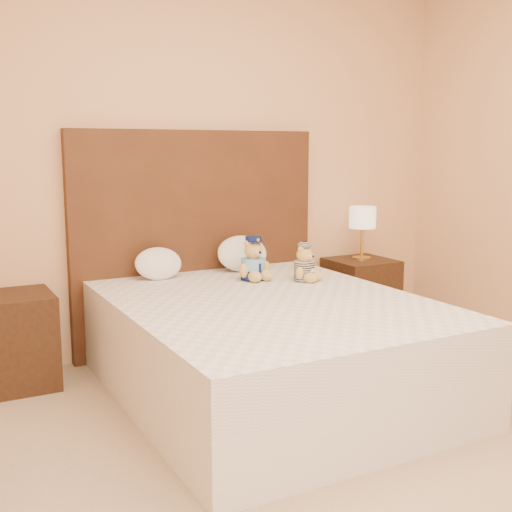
# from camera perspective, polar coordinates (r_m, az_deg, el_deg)

# --- Properties ---
(ground) EXTENTS (4.00, 4.50, 0.00)m
(ground) POSITION_cam_1_polar(r_m,az_deg,el_deg) (2.85, 13.71, -19.64)
(ground) COLOR tan
(ground) RESTS_ON ground
(room_walls) EXTENTS (4.04, 4.52, 2.72)m
(room_walls) POSITION_cam_1_polar(r_m,az_deg,el_deg) (2.88, 8.84, 18.01)
(room_walls) COLOR #E1AD7B
(room_walls) RESTS_ON ground
(bed) EXTENTS (1.60, 2.00, 0.55)m
(bed) POSITION_cam_1_polar(r_m,az_deg,el_deg) (3.64, 1.13, -8.08)
(bed) COLOR white
(bed) RESTS_ON ground
(headboard) EXTENTS (1.75, 0.08, 1.50)m
(headboard) POSITION_cam_1_polar(r_m,az_deg,el_deg) (4.43, -5.25, 1.34)
(headboard) COLOR #4E2917
(headboard) RESTS_ON ground
(nightstand_left) EXTENTS (0.45, 0.45, 0.55)m
(nightstand_left) POSITION_cam_1_polar(r_m,az_deg,el_deg) (4.01, -20.72, -7.06)
(nightstand_left) COLOR #3C2013
(nightstand_left) RESTS_ON ground
(nightstand_right) EXTENTS (0.45, 0.45, 0.55)m
(nightstand_right) POSITION_cam_1_polar(r_m,az_deg,el_deg) (4.96, 9.26, -3.44)
(nightstand_right) COLOR #3C2013
(nightstand_right) RESTS_ON ground
(lamp) EXTENTS (0.20, 0.20, 0.40)m
(lamp) POSITION_cam_1_polar(r_m,az_deg,el_deg) (4.86, 9.45, 3.16)
(lamp) COLOR gold
(lamp) RESTS_ON nightstand_right
(teddy_police) EXTENTS (0.26, 0.26, 0.27)m
(teddy_police) POSITION_cam_1_polar(r_m,az_deg,el_deg) (4.07, -0.23, -0.22)
(teddy_police) COLOR tan
(teddy_police) RESTS_ON bed
(teddy_prisoner) EXTENTS (0.27, 0.27, 0.23)m
(teddy_prisoner) POSITION_cam_1_polar(r_m,az_deg,el_deg) (4.06, 4.32, -0.59)
(teddy_prisoner) COLOR tan
(teddy_prisoner) RESTS_ON bed
(pillow_left) EXTENTS (0.31, 0.20, 0.22)m
(pillow_left) POSITION_cam_1_polar(r_m,az_deg,el_deg) (4.15, -8.68, -0.53)
(pillow_left) COLOR white
(pillow_left) RESTS_ON bed
(pillow_right) EXTENTS (0.37, 0.24, 0.26)m
(pillow_right) POSITION_cam_1_polar(r_m,az_deg,el_deg) (4.38, -1.23, 0.38)
(pillow_right) COLOR white
(pillow_right) RESTS_ON bed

